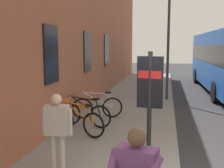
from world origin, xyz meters
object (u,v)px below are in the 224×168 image
bicycle_far_end (98,107)px  pedestrian_near_bus (57,125)px  transit_info_sign (150,89)px  street_lamp (168,35)px  bicycle_by_door (85,114)px  bicycle_under_window (78,122)px

bicycle_far_end → pedestrian_near_bus: 4.19m
transit_info_sign → street_lamp: street_lamp is taller
pedestrian_near_bus → bicycle_far_end: bearing=3.4°
bicycle_by_door → pedestrian_near_bus: bearing=-173.1°
bicycle_by_door → street_lamp: street_lamp is taller
bicycle_far_end → transit_info_sign: size_ratio=0.71×
bicycle_far_end → street_lamp: bearing=-31.3°
pedestrian_near_bus → bicycle_by_door: bearing=6.9°
bicycle_under_window → pedestrian_near_bus: 2.37m
bicycle_under_window → bicycle_by_door: size_ratio=0.97×
bicycle_under_window → bicycle_by_door: (0.85, 0.05, -0.00)m
pedestrian_near_bus → street_lamp: (8.03, -2.12, 2.00)m
transit_info_sign → pedestrian_near_bus: 2.05m
bicycle_under_window → pedestrian_near_bus: pedestrian_near_bus is taller
bicycle_under_window → transit_info_sign: size_ratio=0.70×
bicycle_under_window → transit_info_sign: (-1.38, -2.07, 1.21)m
bicycle_far_end → street_lamp: street_lamp is taller
bicycle_by_door → pedestrian_near_bus: pedestrian_near_bus is taller
street_lamp → bicycle_by_door: bearing=153.1°
transit_info_sign → street_lamp: (7.14, -0.38, 1.38)m
bicycle_by_door → street_lamp: 6.09m
bicycle_far_end → street_lamp: (3.89, -2.36, 2.59)m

